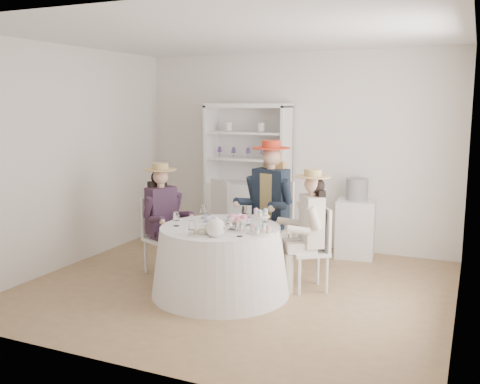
% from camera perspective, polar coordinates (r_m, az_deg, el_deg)
% --- Properties ---
extents(ground, '(4.50, 4.50, 0.00)m').
position_cam_1_polar(ground, '(6.00, -0.39, -10.08)').
color(ground, olive).
rests_on(ground, ground).
extents(ceiling, '(4.50, 4.50, 0.00)m').
position_cam_1_polar(ceiling, '(5.70, -0.43, 16.43)').
color(ceiling, white).
rests_on(ceiling, wall_back).
extents(wall_back, '(4.50, 0.00, 4.50)m').
position_cam_1_polar(wall_back, '(7.56, 5.87, 4.41)').
color(wall_back, white).
rests_on(wall_back, ground).
extents(wall_front, '(4.50, 0.00, 4.50)m').
position_cam_1_polar(wall_front, '(3.98, -12.37, -0.28)').
color(wall_front, white).
rests_on(wall_front, ground).
extents(wall_left, '(0.00, 4.50, 4.50)m').
position_cam_1_polar(wall_left, '(6.93, -17.65, 3.56)').
color(wall_left, white).
rests_on(wall_left, ground).
extents(wall_right, '(0.00, 4.50, 4.50)m').
position_cam_1_polar(wall_right, '(5.20, 22.83, 1.44)').
color(wall_right, white).
rests_on(wall_right, ground).
extents(tea_table, '(1.47, 1.47, 0.73)m').
position_cam_1_polar(tea_table, '(5.72, -2.10, -7.29)').
color(tea_table, white).
rests_on(tea_table, ground).
extents(hutch, '(1.30, 0.75, 2.01)m').
position_cam_1_polar(hutch, '(7.61, 0.91, -0.34)').
color(hutch, silver).
rests_on(hutch, ground).
extents(side_table, '(0.54, 0.54, 0.76)m').
position_cam_1_polar(side_table, '(7.23, 12.24, -3.79)').
color(side_table, silver).
rests_on(side_table, ground).
extents(hatbox, '(0.37, 0.37, 0.28)m').
position_cam_1_polar(hatbox, '(7.13, 12.38, 0.28)').
color(hatbox, black).
rests_on(hatbox, side_table).
extents(guest_left, '(0.56, 0.51, 1.32)m').
position_cam_1_polar(guest_left, '(6.32, -8.27, -2.16)').
color(guest_left, silver).
rests_on(guest_left, ground).
extents(guest_mid, '(0.59, 0.62, 1.58)m').
position_cam_1_polar(guest_mid, '(6.36, 3.20, -0.66)').
color(guest_mid, silver).
rests_on(guest_mid, ground).
extents(guest_right, '(0.57, 0.53, 1.32)m').
position_cam_1_polar(guest_right, '(5.76, 7.44, -3.29)').
color(guest_right, silver).
rests_on(guest_right, ground).
extents(spare_chair, '(0.56, 0.56, 1.00)m').
position_cam_1_polar(spare_chair, '(7.27, -1.43, -2.23)').
color(spare_chair, silver).
rests_on(spare_chair, ground).
extents(teacup_a, '(0.10, 0.10, 0.07)m').
position_cam_1_polar(teacup_a, '(5.83, -3.50, -2.91)').
color(teacup_a, white).
rests_on(teacup_a, tea_table).
extents(teacup_b, '(0.08, 0.08, 0.06)m').
position_cam_1_polar(teacup_b, '(5.88, -1.15, -2.84)').
color(teacup_b, white).
rests_on(teacup_b, tea_table).
extents(teacup_c, '(0.10, 0.10, 0.08)m').
position_cam_1_polar(teacup_c, '(5.68, 0.78, -3.19)').
color(teacup_c, white).
rests_on(teacup_c, tea_table).
extents(flower_bowl, '(0.27, 0.27, 0.06)m').
position_cam_1_polar(flower_bowl, '(5.52, -0.40, -3.65)').
color(flower_bowl, white).
rests_on(flower_bowl, tea_table).
extents(flower_arrangement, '(0.20, 0.20, 0.08)m').
position_cam_1_polar(flower_arrangement, '(5.50, -0.21, -2.97)').
color(flower_arrangement, pink).
rests_on(flower_arrangement, tea_table).
extents(table_teapot, '(0.28, 0.20, 0.21)m').
position_cam_1_polar(table_teapot, '(5.20, -2.62, -3.82)').
color(table_teapot, white).
rests_on(table_teapot, tea_table).
extents(sandwich_plate, '(0.27, 0.27, 0.06)m').
position_cam_1_polar(sandwich_plate, '(5.30, -4.08, -4.38)').
color(sandwich_plate, white).
rests_on(sandwich_plate, tea_table).
extents(cupcake_stand, '(0.26, 0.26, 0.24)m').
position_cam_1_polar(cupcake_stand, '(5.33, 2.18, -3.47)').
color(cupcake_stand, white).
rests_on(cupcake_stand, tea_table).
extents(stemware_set, '(0.95, 1.00, 0.15)m').
position_cam_1_polar(stemware_set, '(5.60, -2.12, -2.97)').
color(stemware_set, white).
rests_on(stemware_set, tea_table).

